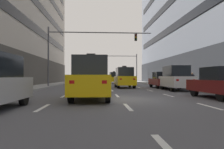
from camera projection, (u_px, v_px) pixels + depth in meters
ground_plane at (120, 99)px, 11.32m from camera, size 120.00×120.00×0.00m
lane_stripe_l1_s3 at (43, 108)px, 8.12m from camera, size 0.16×2.00×0.01m
lane_stripe_l1_s4 at (64, 96)px, 13.11m from camera, size 0.16×2.00×0.01m
lane_stripe_l1_s5 at (74, 91)px, 18.10m from camera, size 0.16×2.00×0.01m
lane_stripe_l1_s6 at (79, 88)px, 23.09m from camera, size 0.16×2.00×0.01m
lane_stripe_l1_s7 at (83, 86)px, 28.08m from camera, size 0.16×2.00×0.01m
lane_stripe_l1_s8 at (85, 84)px, 33.07m from camera, size 0.16×2.00×0.01m
lane_stripe_l1_s9 at (87, 83)px, 38.06m from camera, size 0.16×2.00×0.01m
lane_stripe_l1_s10 at (88, 83)px, 43.05m from camera, size 0.16×2.00×0.01m
lane_stripe_l2_s3 at (128, 107)px, 8.33m from camera, size 0.16×2.00×0.01m
lane_stripe_l2_s4 at (117, 96)px, 13.32m from camera, size 0.16×2.00×0.01m
lane_stripe_l2_s5 at (112, 91)px, 18.31m from camera, size 0.16×2.00×0.01m
lane_stripe_l2_s6 at (109, 88)px, 23.30m from camera, size 0.16×2.00×0.01m
lane_stripe_l2_s7 at (107, 86)px, 28.29m from camera, size 0.16×2.00×0.01m
lane_stripe_l2_s8 at (106, 84)px, 33.28m from camera, size 0.16×2.00×0.01m
lane_stripe_l2_s9 at (105, 83)px, 38.27m from camera, size 0.16×2.00×0.01m
lane_stripe_l2_s10 at (105, 83)px, 43.26m from camera, size 0.16×2.00×0.01m
lane_stripe_l3_s3 at (209, 106)px, 8.54m from camera, size 0.16×2.00×0.01m
lane_stripe_l3_s4 at (168, 95)px, 13.53m from camera, size 0.16×2.00×0.01m
lane_stripe_l3_s5 at (150, 90)px, 18.52m from camera, size 0.16×2.00×0.01m
lane_stripe_l3_s6 at (139, 87)px, 23.51m from camera, size 0.16×2.00×0.01m
lane_stripe_l3_s7 at (132, 86)px, 28.50m from camera, size 0.16×2.00×0.01m
lane_stripe_l3_s8 at (127, 84)px, 33.49m from camera, size 0.16×2.00×0.01m
lane_stripe_l3_s9 at (123, 83)px, 38.48m from camera, size 0.16×2.00×0.01m
lane_stripe_l3_s10 at (121, 83)px, 43.47m from camera, size 0.16×2.00×0.01m
taxi_driving_0 at (114, 78)px, 38.89m from camera, size 1.97×4.34×2.24m
car_driving_1 at (78, 79)px, 39.47m from camera, size 1.84×4.40×1.65m
taxi_driving_2 at (91, 78)px, 11.04m from camera, size 2.00×4.66×2.44m
taxi_driving_4 at (124, 78)px, 22.96m from camera, size 1.98×4.62×2.41m
car_driving_5 at (96, 80)px, 26.17m from camera, size 1.83×4.25×1.58m
car_driving_6 at (95, 79)px, 36.49m from camera, size 1.94×4.48×1.67m
car_parked_1 at (221, 83)px, 11.57m from camera, size 1.99×4.68×1.75m
car_parked_2 at (176, 78)px, 18.46m from camera, size 1.95×4.51×2.17m
car_parked_3 at (162, 80)px, 22.53m from camera, size 2.02×4.67×1.74m
traffic_signal_0 at (81, 45)px, 24.71m from camera, size 12.30×0.35×6.96m
traffic_signal_1 at (119, 62)px, 45.45m from camera, size 11.72×0.34×6.10m
pedestrian_1 at (192, 79)px, 21.64m from camera, size 0.32×0.49×1.51m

